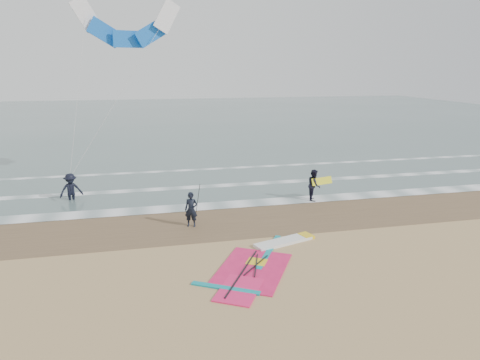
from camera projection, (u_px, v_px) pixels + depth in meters
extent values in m
plane|color=tan|center=(289.00, 276.00, 14.84)|extent=(120.00, 120.00, 0.00)
cube|color=#47605E|center=(178.00, 119.00, 60.14)|extent=(120.00, 80.00, 0.02)
cube|color=brown|center=(249.00, 218.00, 20.50)|extent=(120.00, 5.00, 0.01)
cube|color=white|center=(239.00, 204.00, 22.57)|extent=(120.00, 1.20, 0.02)
cube|color=white|center=(225.00, 185.00, 26.16)|extent=(120.00, 0.70, 0.02)
cube|color=white|center=(214.00, 169.00, 30.41)|extent=(120.00, 0.50, 0.01)
cube|color=white|center=(283.00, 242.00, 17.61)|extent=(2.64, 1.40, 0.12)
cube|color=yellow|center=(306.00, 236.00, 18.18)|extent=(0.63, 0.73, 0.13)
cube|color=#F11E5F|center=(252.00, 269.00, 15.29)|extent=(3.60, 3.98, 0.04)
cube|color=#F11E5F|center=(239.00, 290.00, 13.87)|extent=(1.99, 2.22, 0.05)
cube|color=#0C8C99|center=(269.00, 251.00, 16.76)|extent=(1.84, 2.96, 0.05)
cube|color=#0C8C99|center=(225.00, 288.00, 13.97)|extent=(2.16, 1.38, 0.05)
cube|color=yellow|center=(257.00, 262.00, 15.84)|extent=(0.93, 0.89, 0.05)
cylinder|color=black|center=(242.00, 272.00, 15.00)|extent=(1.90, 3.23, 0.06)
cylinder|color=black|center=(256.00, 265.00, 15.51)|extent=(1.27, 1.40, 0.04)
cylinder|color=black|center=(256.00, 265.00, 15.51)|extent=(0.61, 1.77, 0.04)
imported|color=black|center=(191.00, 210.00, 19.28)|extent=(0.68, 0.55, 1.61)
imported|color=black|center=(314.00, 185.00, 23.11)|extent=(0.89, 1.00, 1.71)
imported|color=black|center=(70.00, 184.00, 23.02)|extent=(1.36, 1.05, 1.86)
cylinder|color=black|center=(198.00, 201.00, 19.25)|extent=(0.17, 0.86, 1.82)
cube|color=yellow|center=(322.00, 181.00, 23.04)|extent=(1.30, 0.51, 0.39)
cube|color=white|center=(85.00, 14.00, 23.37)|extent=(1.63, 0.61, 1.98)
cube|color=blue|center=(105.00, 32.00, 23.80)|extent=(1.92, 0.71, 1.68)
cube|color=blue|center=(128.00, 39.00, 24.15)|extent=(1.70, 0.64, 0.93)
cube|color=blue|center=(151.00, 33.00, 24.34)|extent=(1.92, 0.71, 1.68)
cube|color=white|center=(167.00, 16.00, 24.29)|extent=(1.63, 0.61, 1.98)
cylinder|color=beige|center=(78.00, 95.00, 23.15)|extent=(1.28, 2.52, 8.58)
cylinder|color=beige|center=(120.00, 95.00, 23.61)|extent=(5.67, 2.52, 8.58)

